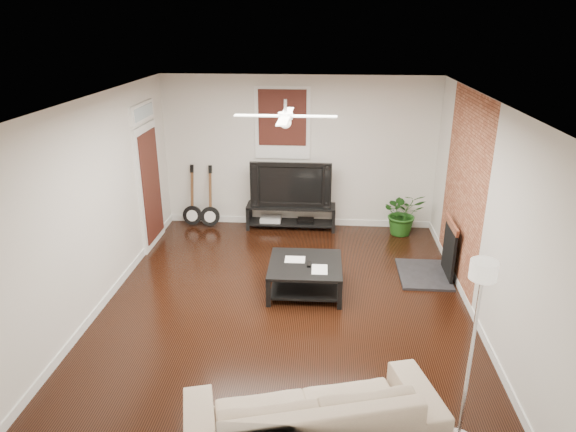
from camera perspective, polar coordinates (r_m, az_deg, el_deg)
name	(u,v)px	position (r m, az deg, el deg)	size (l,w,h in m)	color
room	(286,209)	(6.66, -0.27, 0.79)	(5.01, 6.01, 2.81)	black
brick_accent	(463,190)	(7.84, 18.82, 2.77)	(0.02, 2.20, 2.80)	brown
fireplace	(436,249)	(8.10, 16.08, -3.48)	(0.80, 1.10, 0.92)	black
window_back	(282,123)	(9.41, -0.62, 10.22)	(1.00, 0.06, 1.30)	#35120E
door_left	(149,175)	(9.00, -15.10, 4.42)	(0.08, 1.00, 2.50)	white
tv_stand	(291,216)	(9.68, 0.34, -0.06)	(1.65, 0.44, 0.46)	black
tv	(291,183)	(9.48, 0.36, 3.68)	(1.48, 0.19, 0.85)	black
coffee_table	(305,277)	(7.50, 1.91, -6.73)	(1.03, 1.03, 0.43)	black
sofa	(313,413)	(5.03, 2.79, -20.98)	(2.31, 0.90, 0.67)	#C7AD95
floor_lamp	(470,358)	(4.90, 19.50, -14.61)	(0.31, 0.31, 1.89)	silver
potted_plant	(403,213)	(9.58, 12.61, 0.33)	(0.74, 0.64, 0.82)	#1E5217
guitar_left	(191,196)	(9.84, -10.67, 2.14)	(0.36, 0.26, 1.18)	black
guitar_right	(209,197)	(9.72, -8.72, 2.04)	(0.36, 0.26, 1.18)	black
ceiling_fan	(285,116)	(6.35, -0.28, 11.00)	(1.24, 1.24, 0.32)	white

